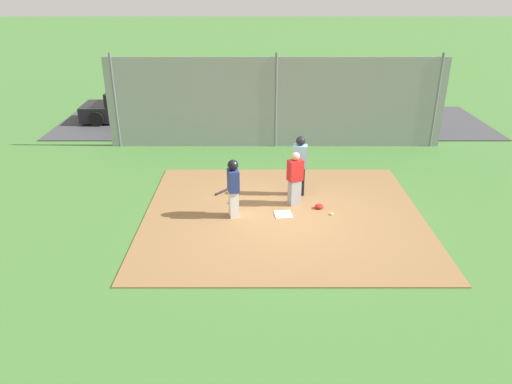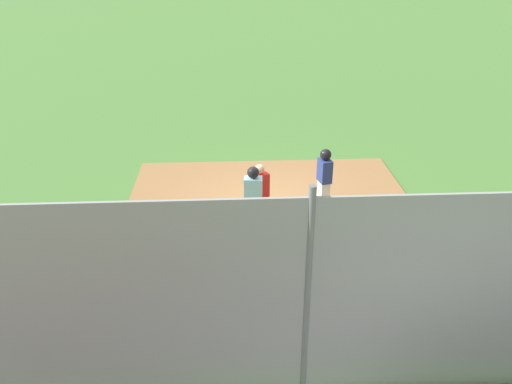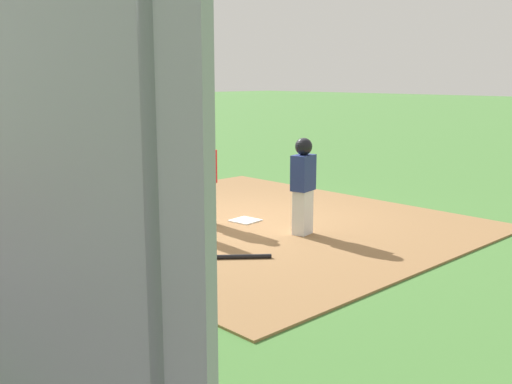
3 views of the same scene
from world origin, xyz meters
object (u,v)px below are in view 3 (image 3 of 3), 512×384
object	(u,v)px
runner	(303,181)
catcher_mask	(194,212)
baseball_bat	(243,257)
baseball	(201,207)
catcher	(204,180)
umpire	(166,175)
home_plate	(245,220)

from	to	relation	value
runner	catcher_mask	size ratio (longest dim) A/B	6.45
baseball_bat	baseball	distance (m)	3.24
catcher	umpire	world-z (taller)	umpire
catcher	baseball_bat	size ratio (longest dim) A/B	1.91
runner	baseball	world-z (taller)	runner
umpire	baseball	size ratio (longest dim) A/B	23.24
umpire	baseball_bat	distance (m)	2.29
home_plate	catcher	world-z (taller)	catcher
baseball_bat	catcher_mask	bearing A→B (deg)	-73.58
baseball	baseball_bat	bearing A→B (deg)	-28.05
catcher	baseball_bat	world-z (taller)	catcher
runner	catcher_mask	bearing A→B (deg)	-1.25
umpire	baseball_bat	bearing A→B (deg)	-89.78
catcher	catcher_mask	distance (m)	1.00
runner	baseball_bat	bearing A→B (deg)	89.10
umpire	baseball_bat	size ratio (longest dim) A/B	2.20
catcher_mask	runner	bearing A→B (deg)	11.11
catcher	runner	distance (m)	1.76
runner	baseball	xyz separation A→B (m)	(-2.54, -0.05, -0.83)
umpire	runner	size ratio (longest dim) A/B	1.11
home_plate	runner	distance (m)	1.54
catcher_mask	baseball_bat	bearing A→B (deg)	-23.75
catcher	baseball	size ratio (longest dim) A/B	20.18
home_plate	catcher	size ratio (longest dim) A/B	0.29
home_plate	runner	bearing A→B (deg)	3.40
umpire	home_plate	bearing A→B (deg)	-15.60
catcher	umpire	size ratio (longest dim) A/B	0.87
catcher	runner	xyz separation A→B (m)	(1.61, 0.71, 0.10)
catcher	catcher_mask	bearing A→B (deg)	42.27
umpire	catcher_mask	xyz separation A→B (m)	(-0.47, 0.93, -0.84)
home_plate	catcher_mask	xyz separation A→B (m)	(-0.98, -0.37, 0.05)
catcher	baseball	distance (m)	1.36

